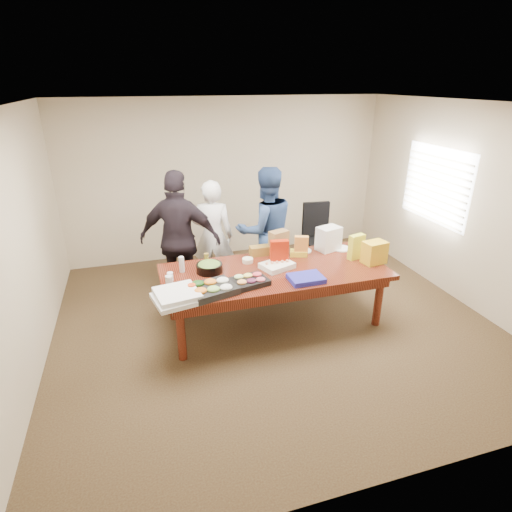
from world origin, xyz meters
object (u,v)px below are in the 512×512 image
object	(u,v)px
conference_table	(274,296)
salad_bowl	(209,268)
person_right	(266,230)
sheet_cake	(277,266)
person_center	(213,236)
office_chair	(320,240)

from	to	relation	value
conference_table	salad_bowl	bearing A→B (deg)	167.46
person_right	sheet_cake	bearing A→B (deg)	76.80
sheet_cake	conference_table	bearing A→B (deg)	-159.04
conference_table	person_center	world-z (taller)	person_center
sheet_cake	person_center	bearing A→B (deg)	97.63
person_right	salad_bowl	world-z (taller)	person_right
person_right	sheet_cake	world-z (taller)	person_right
conference_table	person_center	bearing A→B (deg)	114.84
sheet_cake	salad_bowl	distance (m)	0.85
office_chair	conference_table	bearing A→B (deg)	-127.44
conference_table	salad_bowl	distance (m)	0.92
conference_table	person_right	bearing A→B (deg)	78.50
office_chair	sheet_cake	bearing A→B (deg)	-127.23
office_chair	person_right	xyz separation A→B (m)	(-1.05, -0.36, 0.39)
salad_bowl	sheet_cake	bearing A→B (deg)	-9.25
conference_table	office_chair	bearing A→B (deg)	46.69
salad_bowl	office_chair	bearing A→B (deg)	29.41
person_right	salad_bowl	size ratio (longest dim) A/B	5.69
office_chair	person_center	bearing A→B (deg)	-169.66
conference_table	sheet_cake	distance (m)	0.41
office_chair	sheet_cake	world-z (taller)	office_chair
conference_table	office_chair	size ratio (longest dim) A/B	2.65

